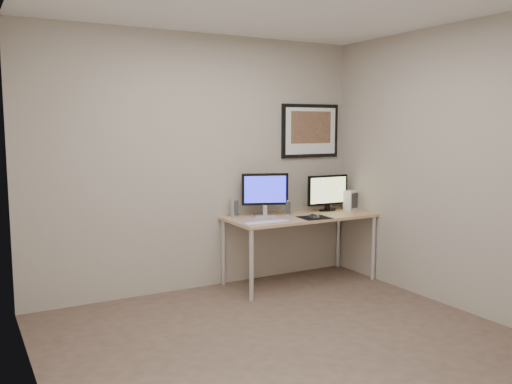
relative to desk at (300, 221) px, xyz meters
The scene contains 12 objects.
floor 1.81m from the desk, 126.53° to the right, with size 3.60×3.60×0.00m, color #4C3D2F.
room 1.66m from the desk, 137.99° to the right, with size 3.60×3.60×3.60m.
desk is the anchor object (origin of this frame).
framed_art 1.07m from the desk, 43.46° to the left, with size 0.75×0.04×0.60m.
monitor_large 0.49m from the desk, 154.95° to the left, with size 0.47×0.23×0.45m.
monitor_tv 0.53m from the desk, 13.09° to the left, with size 0.51×0.13×0.40m.
speaker_left 0.73m from the desk, 158.19° to the left, with size 0.08×0.08×0.19m, color silver.
speaker_right 0.20m from the desk, 141.29° to the left, with size 0.06×0.06×0.16m, color silver.
keyboard 0.61m from the desk, 156.27° to the right, with size 0.47×0.13×0.02m, color silver.
mousepad 0.22m from the desk, 78.23° to the right, with size 0.30×0.27×0.00m, color black.
mouse 0.23m from the desk, 81.01° to the right, with size 0.06×0.11×0.04m, color black.
fan_unit 0.74m from the desk, ahead, with size 0.14×0.11×0.22m, color silver.
Camera 1 is at (-2.18, -3.41, 1.69)m, focal length 38.00 mm.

